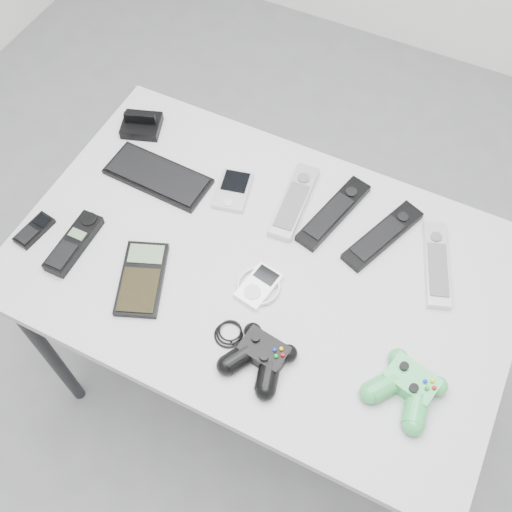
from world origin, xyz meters
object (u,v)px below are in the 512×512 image
at_px(pda, 233,190).
at_px(remote_silver_a, 294,201).
at_px(remote_black_b, 383,235).
at_px(mp3_player, 259,286).
at_px(mobile_phone, 34,230).
at_px(remote_black_a, 334,212).
at_px(cordless_handset, 74,243).
at_px(controller_green, 407,386).
at_px(controller_black, 260,356).
at_px(pda_keyboard, 158,176).
at_px(desk, 263,277).
at_px(remote_silver_b, 437,263).
at_px(calculator, 142,278).

xyz_separation_m(pda, remote_silver_a, (0.15, 0.03, 0.00)).
bearing_deg(remote_black_b, pda, -153.02).
bearing_deg(mp3_player, remote_silver_a, 105.39).
bearing_deg(pda, remote_silver_a, 0.03).
height_order(remote_black_b, mobile_phone, remote_black_b).
distance_m(remote_black_a, cordless_handset, 0.61).
bearing_deg(remote_black_a, controller_green, -35.12).
bearing_deg(controller_black, pda_keyboard, 151.19).
xyz_separation_m(remote_silver_a, mp3_player, (0.02, -0.24, -0.00)).
xyz_separation_m(remote_black_b, controller_black, (-0.12, -0.40, 0.01)).
distance_m(mobile_phone, controller_green, 0.90).
height_order(desk, controller_green, controller_green).
bearing_deg(pda, mp3_player, -63.81).
bearing_deg(controller_green, remote_silver_b, 109.24).
relative_size(cordless_handset, controller_black, 0.74).
bearing_deg(calculator, remote_silver_b, 7.57).
relative_size(remote_black_a, cordless_handset, 1.37).
height_order(calculator, mp3_player, same).
bearing_deg(mobile_phone, controller_black, 2.92).
distance_m(desk, controller_black, 0.25).
bearing_deg(remote_black_a, remote_silver_a, -159.76).
bearing_deg(calculator, controller_black, -31.49).
distance_m(pda_keyboard, remote_silver_b, 0.70).
distance_m(mp3_player, controller_black, 0.17).
relative_size(pda, remote_black_b, 0.52).
distance_m(desk, pda, 0.23).
xyz_separation_m(remote_silver_a, remote_black_a, (0.10, 0.01, -0.00)).
bearing_deg(calculator, pda_keyboard, 92.29).
distance_m(calculator, controller_green, 0.61).
bearing_deg(controller_green, mobile_phone, -165.58).
bearing_deg(cordless_handset, pda_keyboard, 74.25).
bearing_deg(mp3_player, remote_black_a, 83.80).
bearing_deg(cordless_handset, calculator, -3.70).
bearing_deg(mobile_phone, pda_keyboard, 64.65).
xyz_separation_m(pda, controller_black, (0.25, -0.36, 0.01)).
distance_m(pda, controller_black, 0.44).
distance_m(mobile_phone, cordless_handset, 0.11).
distance_m(pda, cordless_handset, 0.39).
bearing_deg(desk, remote_silver_b, 24.96).
bearing_deg(remote_silver_a, desk, -93.54).
relative_size(mobile_phone, cordless_handset, 0.57).
xyz_separation_m(mobile_phone, controller_black, (0.61, -0.05, 0.01)).
relative_size(remote_black_b, cordless_handset, 1.34).
bearing_deg(pda_keyboard, remote_silver_b, 7.05).
bearing_deg(controller_black, mp3_player, 124.54).
relative_size(pda_keyboard, remote_black_b, 1.14).
xyz_separation_m(remote_black_a, mobile_phone, (-0.61, -0.35, -0.00)).
bearing_deg(mp3_player, remote_silver_b, 43.99).
relative_size(remote_silver_a, controller_black, 0.97).
xyz_separation_m(remote_black_b, calculator, (-0.44, -0.34, -0.00)).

